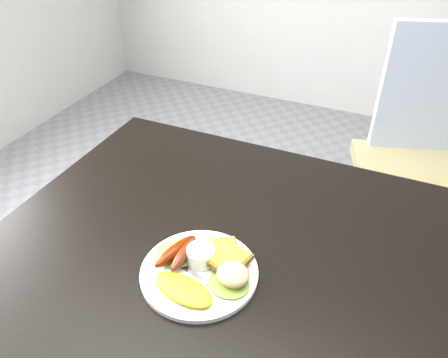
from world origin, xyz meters
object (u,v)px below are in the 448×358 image
(dining_table, at_px, (273,264))
(person, at_px, (322,114))
(dining_chair, at_px, (418,178))
(plate, at_px, (199,272))

(dining_table, relative_size, person, 0.76)
(dining_chair, relative_size, plate, 1.90)
(dining_table, distance_m, dining_chair, 0.97)
(plate, bearing_deg, dining_chair, 67.41)
(dining_table, height_order, person, person)
(dining_chair, bearing_deg, person, -156.22)
(dining_chair, height_order, plate, plate)
(person, distance_m, plate, 0.69)
(dining_table, bearing_deg, dining_chair, 71.69)
(dining_table, xyz_separation_m, plate, (-0.12, -0.10, 0.03))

